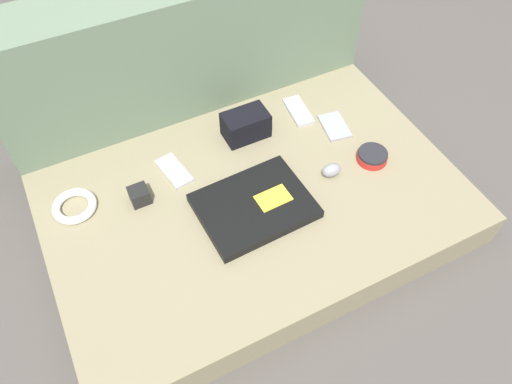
% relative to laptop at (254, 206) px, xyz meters
% --- Properties ---
extents(ground_plane, '(8.00, 8.00, 0.00)m').
position_rel_laptop_xyz_m(ground_plane, '(0.02, 0.03, -0.12)').
color(ground_plane, '#4C4742').
extents(couch_seat, '(1.12, 0.73, 0.11)m').
position_rel_laptop_xyz_m(couch_seat, '(0.02, 0.03, -0.07)').
color(couch_seat, '#847A5B').
rests_on(couch_seat, ground_plane).
extents(couch_backrest, '(1.12, 0.20, 0.50)m').
position_rel_laptop_xyz_m(couch_backrest, '(0.02, 0.50, 0.13)').
color(couch_backrest, '#60755B').
rests_on(couch_backrest, ground_plane).
extents(laptop, '(0.30, 0.24, 0.03)m').
position_rel_laptop_xyz_m(laptop, '(0.00, 0.00, 0.00)').
color(laptop, black).
rests_on(laptop, couch_seat).
extents(computer_mouse, '(0.06, 0.04, 0.04)m').
position_rel_laptop_xyz_m(computer_mouse, '(0.25, 0.01, 0.01)').
color(computer_mouse, gray).
rests_on(computer_mouse, couch_seat).
extents(speaker_puck, '(0.09, 0.09, 0.03)m').
position_rel_laptop_xyz_m(speaker_puck, '(0.38, 0.00, 0.00)').
color(speaker_puck, red).
rests_on(speaker_puck, couch_seat).
extents(phone_silver, '(0.07, 0.13, 0.01)m').
position_rel_laptop_xyz_m(phone_silver, '(0.29, 0.27, -0.01)').
color(phone_silver, '#B7B7BC').
rests_on(phone_silver, couch_seat).
extents(phone_black, '(0.09, 0.12, 0.01)m').
position_rel_laptop_xyz_m(phone_black, '(0.36, 0.17, -0.01)').
color(phone_black, '#99999E').
rests_on(phone_black, couch_seat).
extents(phone_small, '(0.08, 0.13, 0.01)m').
position_rel_laptop_xyz_m(phone_small, '(-0.15, 0.22, -0.01)').
color(phone_small, '#B7B7BC').
rests_on(phone_small, couch_seat).
extents(camera_pouch, '(0.13, 0.08, 0.08)m').
position_rel_laptop_xyz_m(camera_pouch, '(0.10, 0.26, 0.03)').
color(camera_pouch, black).
rests_on(camera_pouch, couch_seat).
extents(charger_brick, '(0.05, 0.05, 0.05)m').
position_rel_laptop_xyz_m(charger_brick, '(-0.26, 0.16, 0.01)').
color(charger_brick, black).
rests_on(charger_brick, couch_seat).
extents(cable_coil, '(0.12, 0.12, 0.02)m').
position_rel_laptop_xyz_m(cable_coil, '(-0.43, 0.22, -0.00)').
color(cable_coil, white).
rests_on(cable_coil, couch_seat).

